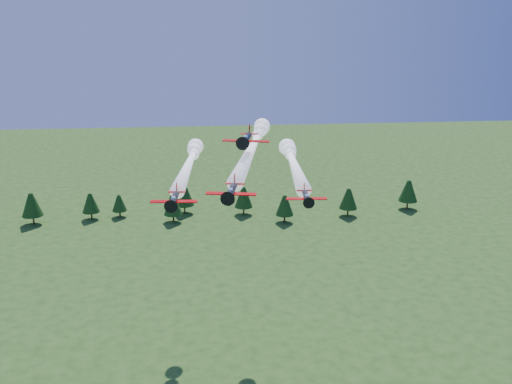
{
  "coord_description": "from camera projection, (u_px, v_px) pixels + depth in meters",
  "views": [
    {
      "loc": [
        -6.18,
        -88.18,
        70.0
      ],
      "look_at": [
        2.68,
        0.0,
        43.1
      ],
      "focal_mm": 40.0,
      "sensor_mm": 36.0,
      "label": 1
    }
  ],
  "objects": [
    {
      "name": "plane_right",
      "position": [
        292.0,
        161.0,
        113.69
      ],
      "size": [
        7.74,
        42.46,
        3.7
      ],
      "rotation": [
        0.0,
        0.0,
        -0.07
      ],
      "color": "black",
      "rests_on": "ground"
    },
    {
      "name": "plane_left",
      "position": [
        190.0,
        161.0,
        119.19
      ],
      "size": [
        9.51,
        47.24,
        3.7
      ],
      "rotation": [
        0.0,
        0.0,
        -0.09
      ],
      "color": "black",
      "rests_on": "ground"
    },
    {
      "name": "plane_slot",
      "position": [
        246.0,
        139.0,
        99.75
      ],
      "size": [
        8.35,
        9.19,
        2.92
      ],
      "rotation": [
        0.0,
        0.0,
        -0.23
      ],
      "color": "black",
      "rests_on": "ground"
    },
    {
      "name": "plane_lead",
      "position": [
        253.0,
        145.0,
        112.61
      ],
      "size": [
        15.69,
        56.38,
        3.7
      ],
      "rotation": [
        0.0,
        0.0,
        -0.2
      ],
      "color": "black",
      "rests_on": "ground"
    },
    {
      "name": "treeline",
      "position": [
        188.0,
        200.0,
        207.28
      ],
      "size": [
        163.92,
        20.56,
        11.5
      ],
      "color": "#382314",
      "rests_on": "ground"
    }
  ]
}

